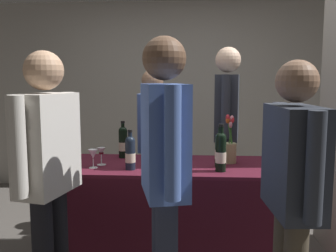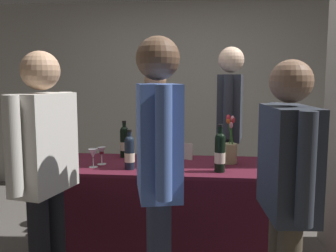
% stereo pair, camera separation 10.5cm
% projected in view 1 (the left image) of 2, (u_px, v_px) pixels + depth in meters
% --- Properties ---
extents(back_partition, '(7.80, 0.12, 2.45)m').
position_uv_depth(back_partition, '(178.00, 96.00, 4.95)').
color(back_partition, '#9E998E').
rests_on(back_partition, ground_plane).
extents(tasting_table, '(1.76, 0.72, 0.79)m').
position_uv_depth(tasting_table, '(168.00, 195.00, 2.92)').
color(tasting_table, '#4C1423').
rests_on(tasting_table, ground_plane).
extents(featured_wine_bottle, '(0.08, 0.08, 0.29)m').
position_uv_depth(featured_wine_bottle, '(130.00, 152.00, 2.70)').
color(featured_wine_bottle, '#192333').
rests_on(featured_wine_bottle, tasting_table).
extents(display_bottle_0, '(0.07, 0.07, 0.31)m').
position_uv_depth(display_bottle_0, '(220.00, 149.00, 2.79)').
color(display_bottle_0, black).
rests_on(display_bottle_0, tasting_table).
extents(display_bottle_1, '(0.08, 0.08, 0.34)m').
position_uv_depth(display_bottle_1, '(60.00, 150.00, 2.68)').
color(display_bottle_1, black).
rests_on(display_bottle_1, tasting_table).
extents(display_bottle_2, '(0.07, 0.07, 0.31)m').
position_uv_depth(display_bottle_2, '(123.00, 142.00, 3.12)').
color(display_bottle_2, black).
rests_on(display_bottle_2, tasting_table).
extents(display_bottle_3, '(0.08, 0.08, 0.34)m').
position_uv_depth(display_bottle_3, '(221.00, 151.00, 2.65)').
color(display_bottle_3, black).
rests_on(display_bottle_3, tasting_table).
extents(wine_glass_near_vendor, '(0.07, 0.07, 0.14)m').
position_uv_depth(wine_glass_near_vendor, '(93.00, 155.00, 2.76)').
color(wine_glass_near_vendor, silver).
rests_on(wine_glass_near_vendor, tasting_table).
extents(wine_glass_mid, '(0.07, 0.07, 0.14)m').
position_uv_depth(wine_glass_mid, '(145.00, 147.00, 3.06)').
color(wine_glass_mid, silver).
rests_on(wine_glass_mid, tasting_table).
extents(wine_glass_near_taster, '(0.07, 0.07, 0.14)m').
position_uv_depth(wine_glass_near_taster, '(101.00, 152.00, 2.85)').
color(wine_glass_near_taster, silver).
rests_on(wine_glass_near_taster, tasting_table).
extents(flower_vase, '(0.11, 0.11, 0.38)m').
position_uv_depth(flower_vase, '(230.00, 148.00, 2.92)').
color(flower_vase, tan).
rests_on(flower_vase, tasting_table).
extents(brochure_stand, '(0.11, 0.07, 0.14)m').
position_uv_depth(brochure_stand, '(185.00, 151.00, 3.06)').
color(brochure_stand, silver).
rests_on(brochure_stand, tasting_table).
extents(vendor_presenter, '(0.27, 0.57, 1.75)m').
position_uv_depth(vendor_presenter, '(227.00, 120.00, 3.55)').
color(vendor_presenter, '#4C4233').
rests_on(vendor_presenter, ground_plane).
extents(vendor_assistant, '(0.23, 0.64, 1.54)m').
position_uv_depth(vendor_assistant, '(153.00, 133.00, 3.63)').
color(vendor_assistant, '#4C4233').
rests_on(vendor_assistant, ground_plane).
extents(taster_foreground_right, '(0.29, 0.56, 1.61)m').
position_uv_depth(taster_foreground_right, '(48.00, 166.00, 2.12)').
color(taster_foreground_right, black).
rests_on(taster_foreground_right, ground_plane).
extents(taster_foreground_left, '(0.30, 0.56, 1.67)m').
position_uv_depth(taster_foreground_left, '(164.00, 163.00, 1.99)').
color(taster_foreground_left, '#2D3347').
rests_on(taster_foreground_left, ground_plane).
extents(taster_foreground_centre, '(0.24, 0.62, 1.55)m').
position_uv_depth(taster_foreground_centre, '(293.00, 182.00, 1.90)').
color(taster_foreground_centre, '#4C4233').
rests_on(taster_foreground_centre, ground_plane).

